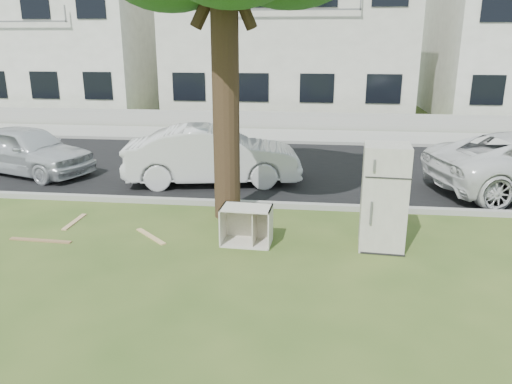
# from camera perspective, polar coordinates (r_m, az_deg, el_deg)

# --- Properties ---
(ground) EXTENTS (120.00, 120.00, 0.00)m
(ground) POSITION_cam_1_polar(r_m,az_deg,el_deg) (8.84, -2.70, -6.73)
(ground) COLOR #324C1B
(road) EXTENTS (120.00, 7.00, 0.01)m
(road) POSITION_cam_1_polar(r_m,az_deg,el_deg) (14.48, 1.19, 2.83)
(road) COLOR black
(road) RESTS_ON ground
(kerb_near) EXTENTS (120.00, 0.18, 0.12)m
(kerb_near) POSITION_cam_1_polar(r_m,az_deg,el_deg) (11.10, -0.63, -1.67)
(kerb_near) COLOR gray
(kerb_near) RESTS_ON ground
(kerb_far) EXTENTS (120.00, 0.18, 0.12)m
(kerb_far) POSITION_cam_1_polar(r_m,az_deg,el_deg) (17.93, 2.32, 5.58)
(kerb_far) COLOR gray
(kerb_far) RESTS_ON ground
(sidewalk) EXTENTS (120.00, 2.80, 0.01)m
(sidewalk) POSITION_cam_1_polar(r_m,az_deg,el_deg) (19.35, 2.67, 6.44)
(sidewalk) COLOR gray
(sidewalk) RESTS_ON ground
(low_wall) EXTENTS (120.00, 0.15, 0.70)m
(low_wall) POSITION_cam_1_polar(r_m,az_deg,el_deg) (20.87, 3.01, 8.17)
(low_wall) COLOR gray
(low_wall) RESTS_ON ground
(townhouse_left) EXTENTS (10.20, 8.16, 7.04)m
(townhouse_left) POSITION_cam_1_polar(r_m,az_deg,el_deg) (28.77, -21.72, 15.83)
(townhouse_left) COLOR white
(townhouse_left) RESTS_ON ground
(townhouse_center) EXTENTS (11.22, 8.16, 7.44)m
(townhouse_center) POSITION_cam_1_polar(r_m,az_deg,el_deg) (25.51, 3.93, 17.38)
(townhouse_center) COLOR silver
(townhouse_center) RESTS_ON ground
(fridge) EXTENTS (0.82, 0.76, 1.87)m
(fridge) POSITION_cam_1_polar(r_m,az_deg,el_deg) (8.94, 14.41, -0.60)
(fridge) COLOR silver
(fridge) RESTS_ON ground
(cabinet) EXTENTS (0.92, 0.60, 0.70)m
(cabinet) POSITION_cam_1_polar(r_m,az_deg,el_deg) (9.01, -1.09, -3.83)
(cabinet) COLOR silver
(cabinet) RESTS_ON ground
(plank_a) EXTENTS (1.21, 0.15, 0.02)m
(plank_a) POSITION_cam_1_polar(r_m,az_deg,el_deg) (10.06, -23.41, -5.09)
(plank_a) COLOR olive
(plank_a) RESTS_ON ground
(plank_b) EXTENTS (0.78, 0.75, 0.02)m
(plank_b) POSITION_cam_1_polar(r_m,az_deg,el_deg) (9.62, -11.94, -4.98)
(plank_b) COLOR tan
(plank_b) RESTS_ON ground
(plank_c) EXTENTS (0.10, 0.91, 0.02)m
(plank_c) POSITION_cam_1_polar(r_m,az_deg,el_deg) (10.80, -20.03, -3.21)
(plank_c) COLOR tan
(plank_c) RESTS_ON ground
(car_center) EXTENTS (4.63, 2.31, 1.46)m
(car_center) POSITION_cam_1_polar(r_m,az_deg,el_deg) (12.80, -4.96, 4.20)
(car_center) COLOR beige
(car_center) RESTS_ON ground
(car_left) EXTENTS (4.21, 2.77, 1.33)m
(car_left) POSITION_cam_1_polar(r_m,az_deg,el_deg) (15.05, -24.69, 4.39)
(car_left) COLOR silver
(car_left) RESTS_ON ground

